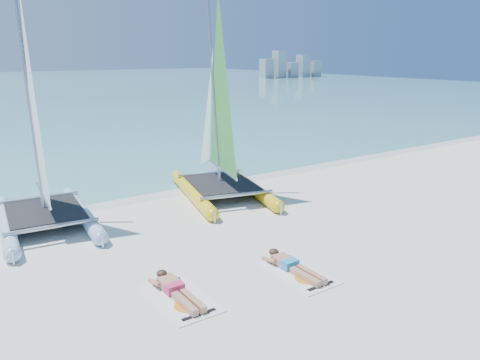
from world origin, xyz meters
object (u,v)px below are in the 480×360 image
Objects in this scene: sunbather_a at (175,289)px; catamaran_yellow at (216,128)px; towel_a at (180,298)px; towel_b at (297,273)px; catamaran_blue at (38,153)px; sunbather_b at (291,265)px.

catamaran_yellow is at bearing 51.74° from sunbather_a.
towel_a is at bearing -90.00° from sunbather_a.
towel_a is 2.65m from towel_b.
catamaran_blue is 7.64m from towel_b.
catamaran_yellow reaches higher than towel_b.
catamaran_yellow is at bearing 52.66° from towel_a.
catamaran_yellow reaches higher than catamaran_blue.
catamaran_blue is 6.08m from sunbather_a.
sunbather_b is (0.00, 0.19, 0.11)m from towel_b.
catamaran_yellow is 3.79× the size of towel_a.
catamaran_yellow reaches higher than sunbather_a.
sunbather_b is at bearing -5.88° from towel_a.
sunbather_a is at bearing 169.99° from sunbather_b.
towel_b is at bearing -90.00° from sunbather_b.
catamaran_yellow is 7.65m from towel_a.
catamaran_yellow reaches higher than towel_a.
catamaran_blue reaches higher than sunbather_b.
sunbather_a is 0.93× the size of towel_b.
sunbather_a reaches higher than towel_a.
towel_a is 1.00× the size of towel_b.
towel_b is 1.07× the size of sunbather_b.
sunbather_a is at bearing -114.23° from catamaran_yellow.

